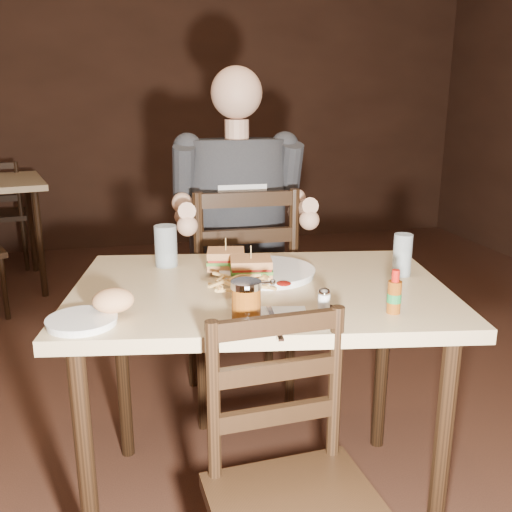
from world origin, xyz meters
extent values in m
plane|color=#331B12|center=(0.00, 0.00, 0.00)|extent=(7.00, 7.00, 0.00)
plane|color=#3E261B|center=(0.00, 3.50, 1.40)|extent=(6.00, 0.00, 6.00)
cube|color=#CDB282|center=(0.19, -0.09, 0.75)|extent=(1.23, 0.93, 0.04)
cylinder|color=black|center=(-0.34, -0.30, 0.36)|extent=(0.05, 0.05, 0.73)
cylinder|color=black|center=(-0.24, 0.29, 0.36)|extent=(0.05, 0.05, 0.73)
cylinder|color=black|center=(0.61, -0.47, 0.36)|extent=(0.05, 0.05, 0.73)
cylinder|color=black|center=(0.72, 0.12, 0.36)|extent=(0.05, 0.05, 0.73)
cylinder|color=black|center=(-0.74, 2.25, 0.36)|extent=(0.04, 0.04, 0.73)
cylinder|color=black|center=(-0.87, 2.88, 0.36)|extent=(0.04, 0.04, 0.73)
cylinder|color=white|center=(0.23, 0.01, 0.78)|extent=(0.35, 0.35, 0.02)
ellipsoid|color=maroon|center=(0.24, -0.15, 0.79)|extent=(0.05, 0.05, 0.01)
cylinder|color=silver|center=(-0.07, 0.19, 0.84)|extent=(0.09, 0.09, 0.14)
cylinder|color=silver|center=(0.65, -0.09, 0.84)|extent=(0.07, 0.07, 0.13)
cube|color=white|center=(0.18, -0.34, 0.77)|extent=(0.17, 0.16, 0.00)
cube|color=silver|center=(0.15, -0.39, 0.78)|extent=(0.04, 0.22, 0.01)
cube|color=silver|center=(0.28, -0.37, 0.78)|extent=(0.12, 0.13, 0.01)
cylinder|color=white|center=(-0.32, -0.27, 0.78)|extent=(0.20, 0.20, 0.01)
ellipsoid|color=tan|center=(-0.24, -0.24, 0.81)|extent=(0.12, 0.11, 0.06)
camera|label=1|loc=(-0.21, -1.67, 1.33)|focal=40.00mm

